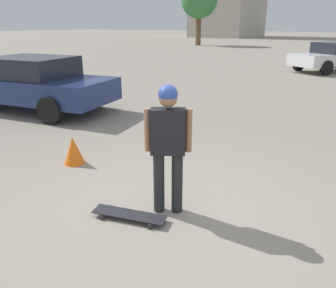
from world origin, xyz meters
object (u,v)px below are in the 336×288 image
(person, at_px, (168,140))
(car_parked_far, at_px, (335,56))
(car_parked_near, at_px, (31,83))
(traffic_cone, at_px, (74,150))
(skateboard, at_px, (129,215))

(person, height_order, car_parked_far, person)
(car_parked_near, xyz_separation_m, traffic_cone, (3.89, -2.13, -0.53))
(traffic_cone, bearing_deg, person, -11.63)
(person, xyz_separation_m, car_parked_near, (-6.12, 2.59, -0.22))
(car_parked_near, bearing_deg, skateboard, 143.46)
(person, relative_size, car_parked_far, 0.34)
(person, height_order, skateboard, person)
(person, bearing_deg, car_parked_near, 128.01)
(car_parked_far, bearing_deg, skateboard, 31.74)
(car_parked_far, bearing_deg, traffic_cone, 24.65)
(traffic_cone, bearing_deg, car_parked_far, 81.40)
(skateboard, xyz_separation_m, car_parked_far, (0.43, 16.43, 0.70))
(car_parked_near, distance_m, traffic_cone, 4.46)
(person, xyz_separation_m, traffic_cone, (-2.23, 0.46, -0.74))
(skateboard, height_order, car_parked_far, car_parked_far)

